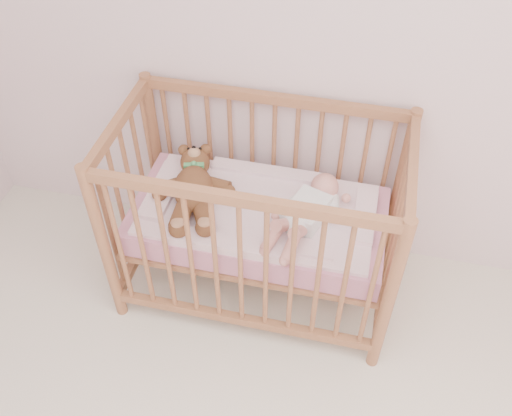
% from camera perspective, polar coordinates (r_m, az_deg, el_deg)
% --- Properties ---
extents(wall_back, '(4.00, 0.02, 2.70)m').
position_cam_1_polar(wall_back, '(2.55, 9.08, 17.79)').
color(wall_back, silver).
rests_on(wall_back, floor).
extents(crib, '(1.36, 0.76, 1.00)m').
position_cam_1_polar(crib, '(2.77, 0.24, -1.04)').
color(crib, '#986440').
rests_on(crib, floor).
extents(mattress, '(1.22, 0.62, 0.13)m').
position_cam_1_polar(mattress, '(2.78, 0.23, -1.25)').
color(mattress, pink).
rests_on(mattress, crib).
extents(blanket, '(1.10, 0.58, 0.06)m').
position_cam_1_polar(blanket, '(2.73, 0.24, -0.16)').
color(blanket, '#F8ABB9').
rests_on(blanket, mattress).
extents(baby, '(0.47, 0.66, 0.14)m').
position_cam_1_polar(baby, '(2.63, 5.13, -0.15)').
color(baby, white).
rests_on(baby, blanket).
extents(teddy_bear, '(0.56, 0.68, 0.16)m').
position_cam_1_polar(teddy_bear, '(2.72, -6.27, 1.87)').
color(teddy_bear, brown).
rests_on(teddy_bear, blanket).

